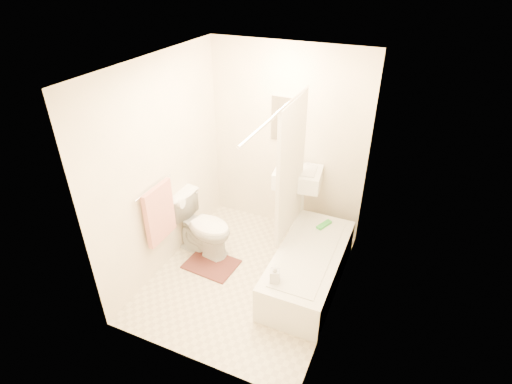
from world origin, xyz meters
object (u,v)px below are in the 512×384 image
at_px(soap_bottle, 275,274).
at_px(bathtub, 308,267).
at_px(sink, 297,201).
at_px(toilet, 203,226).
at_px(bath_mat, 211,264).

bearing_deg(soap_bottle, bathtub, 71.79).
bearing_deg(sink, soap_bottle, -88.32).
bearing_deg(soap_bottle, toilet, 153.22).
bearing_deg(sink, bathtub, -69.49).
bearing_deg(toilet, bath_mat, -124.96).
bearing_deg(bathtub, soap_bottle, -108.21).
distance_m(sink, soap_bottle, 1.35).
bearing_deg(sink, bath_mat, -135.51).
height_order(sink, soap_bottle, sink).
relative_size(toilet, bathtub, 0.51).
distance_m(toilet, bathtub, 1.36).
height_order(bathtub, bath_mat, bathtub).
relative_size(toilet, bath_mat, 1.30).
height_order(bath_mat, soap_bottle, soap_bottle).
relative_size(sink, bathtub, 0.71).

